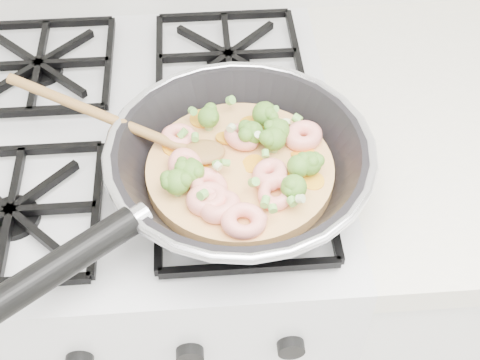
{
  "coord_description": "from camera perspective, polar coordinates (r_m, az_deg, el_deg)",
  "views": [
    {
      "loc": [
        0.1,
        0.98,
        1.59
      ],
      "look_at": [
        0.15,
        1.57,
        0.93
      ],
      "focal_mm": 50.7,
      "sensor_mm": 36.0,
      "label": 1
    }
  ],
  "objects": [
    {
      "name": "skillet",
      "position": [
        0.86,
        -0.29,
        1.24
      ],
      "size": [
        0.47,
        0.4,
        0.1
      ],
      "rotation": [
        0.0,
        0.0,
        0.01
      ],
      "color": "black",
      "rests_on": "stove"
    },
    {
      "name": "stove",
      "position": [
        1.35,
        -6.8,
        -9.64
      ],
      "size": [
        0.6,
        0.6,
        0.92
      ],
      "color": "silver",
      "rests_on": "ground"
    }
  ]
}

